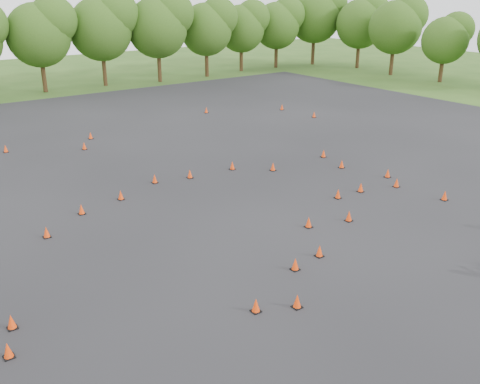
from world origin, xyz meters
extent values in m
plane|color=#2D5119|center=(0.00, 0.00, 0.00)|extent=(140.00, 140.00, 0.00)
plane|color=black|center=(0.00, 6.00, 0.01)|extent=(62.00, 62.00, 0.00)
cone|color=#F03D0A|center=(16.47, 16.53, 0.23)|extent=(0.26, 0.26, 0.45)
cone|color=#F03D0A|center=(-2.83, -2.99, 0.23)|extent=(0.26, 0.26, 0.45)
cone|color=#F03D0A|center=(8.82, 2.34, 0.23)|extent=(0.26, 0.26, 0.45)
cone|color=#F03D0A|center=(1.72, 1.35, 0.23)|extent=(0.26, 0.26, 0.45)
cone|color=#F03D0A|center=(-4.05, -2.39, 0.23)|extent=(0.26, 0.26, 0.45)
cone|color=#F03D0A|center=(0.92, 9.86, 0.23)|extent=(0.26, 0.26, 0.45)
cone|color=#F03D0A|center=(3.62, 9.69, 0.23)|extent=(0.26, 0.26, 0.45)
cone|color=#F03D0A|center=(9.22, -0.22, 0.23)|extent=(0.26, 0.26, 0.45)
cone|color=#F03D0A|center=(9.47, 8.34, 0.23)|extent=(0.26, 0.26, 0.45)
cone|color=#F03D0A|center=(10.41, 22.96, 0.23)|extent=(0.26, 0.26, 0.45)
cone|color=#F03D0A|center=(3.61, 0.79, 0.23)|extent=(0.26, 0.26, 0.45)
cone|color=#F03D0A|center=(-1.67, 18.56, 0.23)|extent=(0.26, 0.26, 0.45)
cone|color=#F03D0A|center=(6.79, 2.95, 0.23)|extent=(0.26, 0.26, 0.45)
cone|color=#F03D0A|center=(-1.23, -1.10, 0.23)|extent=(0.26, 0.26, 0.45)
cone|color=#F03D0A|center=(16.23, 20.19, 0.23)|extent=(0.26, 0.26, 0.45)
cone|color=#F03D0A|center=(-7.70, 7.00, 0.23)|extent=(0.26, 0.26, 0.45)
cone|color=#F03D0A|center=(-10.99, -0.11, 0.23)|extent=(0.26, 0.26, 0.45)
cone|color=#F03D0A|center=(9.67, 3.60, 0.23)|extent=(0.26, 0.26, 0.45)
cone|color=#F03D0A|center=(-3.44, 9.12, 0.23)|extent=(0.26, 0.26, 0.45)
cone|color=#F03D0A|center=(5.36, 8.18, 0.23)|extent=(0.26, 0.26, 0.45)
cone|color=#F03D0A|center=(-5.89, 20.86, 0.23)|extent=(0.26, 0.26, 0.45)
cone|color=#F03D0A|center=(8.84, 6.22, 0.23)|extent=(0.26, 0.26, 0.45)
cone|color=#F03D0A|center=(-0.38, 20.79, 0.23)|extent=(0.26, 0.26, 0.45)
cone|color=#F03D0A|center=(-5.64, 8.51, 0.23)|extent=(0.26, 0.26, 0.45)
cone|color=#F03D0A|center=(5.22, 3.01, 0.23)|extent=(0.26, 0.26, 0.45)
cone|color=#F03D0A|center=(-10.55, 1.25, 0.23)|extent=(0.26, 0.26, 0.45)
cone|color=#F03D0A|center=(0.22, -0.87, 0.23)|extent=(0.26, 0.26, 0.45)
cone|color=#F03D0A|center=(-0.99, 10.28, 0.23)|extent=(0.26, 0.26, 0.45)
camera|label=1|loc=(-13.03, -13.82, 9.63)|focal=40.00mm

